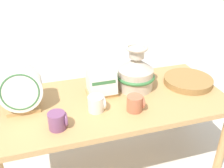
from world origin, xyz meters
TOP-DOWN VIEW (x-y plane):
  - ground_plane at (0.00, 0.00)m, footprint 14.00×14.00m
  - display_table at (0.00, 0.00)m, footprint 1.49×0.70m
  - ceramic_vase at (0.20, 0.09)m, footprint 0.26×0.26m
  - dish_rack_round_plates at (-0.55, 0.04)m, footprint 0.25×0.18m
  - dish_rack_square_plates at (-0.05, 0.08)m, footprint 0.19×0.16m
  - wicker_charger_stack at (0.58, 0.04)m, footprint 0.34×0.34m
  - mug_terracotta_glaze at (0.10, -0.16)m, footprint 0.10×0.09m
  - mug_plum_glaze at (-0.37, -0.20)m, footprint 0.10×0.09m
  - mug_cream_glaze at (-0.13, -0.10)m, footprint 0.10×0.09m

SIDE VIEW (x-z plane):
  - ground_plane at x=0.00m, z-range 0.00..0.00m
  - display_table at x=0.00m, z-range 0.23..0.82m
  - wicker_charger_stack at x=0.58m, z-range 0.59..0.64m
  - mug_terracotta_glaze at x=0.10m, z-range 0.59..0.69m
  - mug_plum_glaze at x=-0.37m, z-range 0.59..0.69m
  - mug_cream_glaze at x=-0.13m, z-range 0.59..0.69m
  - dish_rack_square_plates at x=-0.05m, z-range 0.57..0.78m
  - dish_rack_round_plates at x=-0.55m, z-range 0.58..0.85m
  - ceramic_vase at x=0.20m, z-range 0.56..0.87m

